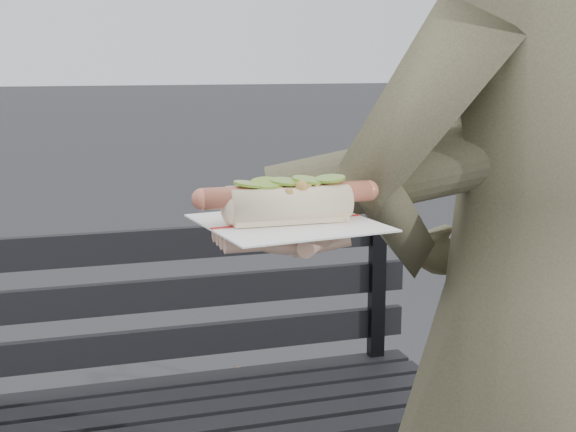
# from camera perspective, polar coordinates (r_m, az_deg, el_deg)

# --- Properties ---
(park_bench) EXTENTS (1.50, 0.44, 0.88)m
(park_bench) POSITION_cam_1_polar(r_m,az_deg,el_deg) (1.98, -11.22, -11.81)
(park_bench) COLOR black
(park_bench) RESTS_ON ground
(person) EXTENTS (0.70, 0.52, 1.75)m
(person) POSITION_cam_1_polar(r_m,az_deg,el_deg) (1.24, 16.78, -8.89)
(person) COLOR #47442F
(person) RESTS_ON ground
(held_hotdog) EXTENTS (0.63, 0.31, 0.20)m
(held_hotdog) POSITION_cam_1_polar(r_m,az_deg,el_deg) (1.05, 9.09, 2.97)
(held_hotdog) COLOR #47442F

